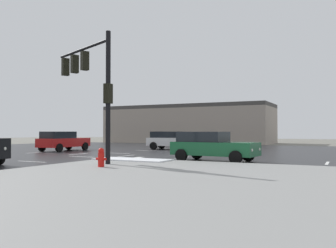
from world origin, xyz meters
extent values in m
plane|color=slate|center=(0.00, 0.00, 0.00)|extent=(120.00, 120.00, 0.00)
cube|color=#232326|center=(0.00, 0.00, 0.01)|extent=(44.00, 44.00, 0.02)
cube|color=gray|center=(12.00, -12.00, 0.07)|extent=(18.00, 18.00, 0.14)
cube|color=white|center=(5.00, -4.00, 0.17)|extent=(4.00, 1.60, 0.06)
cube|color=silver|center=(0.00, -6.00, 0.02)|extent=(2.00, 0.15, 0.01)
cube|color=silver|center=(0.00, -2.00, 0.02)|extent=(2.00, 0.15, 0.01)
cube|color=silver|center=(0.00, 2.00, 0.02)|extent=(2.00, 0.15, 0.01)
cube|color=silver|center=(0.00, 6.00, 0.02)|extent=(2.00, 0.15, 0.01)
cube|color=silver|center=(0.00, 10.00, 0.02)|extent=(2.00, 0.15, 0.01)
cube|color=silver|center=(0.00, 14.00, 0.02)|extent=(2.00, 0.15, 0.01)
cube|color=silver|center=(0.00, 18.00, 0.02)|extent=(2.00, 0.15, 0.01)
cube|color=silver|center=(-10.00, 0.00, 0.02)|extent=(0.15, 2.00, 0.01)
cube|color=silver|center=(-6.00, 0.00, 0.02)|extent=(0.15, 2.00, 0.01)
cube|color=silver|center=(-2.00, 0.00, 0.02)|extent=(0.15, 2.00, 0.01)
cube|color=silver|center=(2.00, 0.00, 0.02)|extent=(0.15, 2.00, 0.01)
cube|color=silver|center=(6.00, 0.00, 0.02)|extent=(0.15, 2.00, 0.01)
cube|color=silver|center=(10.00, 0.00, 0.02)|extent=(0.15, 2.00, 0.01)
cube|color=silver|center=(14.00, 0.00, 0.02)|extent=(0.15, 2.00, 0.01)
cube|color=silver|center=(3.50, -4.00, 0.02)|extent=(0.45, 7.00, 0.01)
cylinder|color=black|center=(5.20, -6.38, 3.17)|extent=(0.22, 0.22, 6.06)
cylinder|color=black|center=(2.88, -5.39, 5.80)|extent=(4.70, 2.09, 0.14)
cube|color=black|center=(3.11, -5.49, 5.18)|extent=(0.40, 0.44, 0.95)
sphere|color=#19D833|center=(2.96, -5.43, 5.46)|extent=(0.20, 0.20, 0.20)
cube|color=black|center=(2.06, -5.05, 5.18)|extent=(0.40, 0.44, 0.95)
sphere|color=#19D833|center=(1.92, -4.99, 5.46)|extent=(0.20, 0.20, 0.20)
cube|color=black|center=(1.02, -4.61, 5.18)|extent=(0.40, 0.44, 0.95)
sphere|color=#19D833|center=(0.87, -4.55, 5.46)|extent=(0.20, 0.20, 0.20)
cube|color=black|center=(5.20, -6.38, 3.34)|extent=(0.28, 0.36, 0.90)
cylinder|color=red|center=(5.73, -7.57, 0.44)|extent=(0.26, 0.26, 0.60)
sphere|color=red|center=(5.73, -7.57, 0.81)|extent=(0.25, 0.25, 0.25)
cylinder|color=red|center=(5.55, -7.57, 0.47)|extent=(0.12, 0.11, 0.11)
cylinder|color=red|center=(5.91, -7.57, 0.47)|extent=(0.12, 0.11, 0.11)
cube|color=gray|center=(-5.37, 26.87, 2.37)|extent=(23.40, 8.00, 4.73)
cube|color=#3F3D3A|center=(-5.37, 26.87, 4.98)|extent=(23.40, 8.00, 0.50)
cube|color=#B21919|center=(-5.96, 2.85, 0.70)|extent=(1.80, 4.50, 0.70)
cube|color=black|center=(-5.96, 2.18, 1.33)|extent=(1.66, 2.48, 0.55)
cylinder|color=black|center=(-6.86, 4.38, 0.35)|extent=(0.22, 0.66, 0.66)
cylinder|color=black|center=(-5.06, 4.38, 0.35)|extent=(0.22, 0.66, 0.66)
cylinder|color=black|center=(-6.86, 1.32, 0.35)|extent=(0.22, 0.66, 0.66)
cylinder|color=black|center=(-5.06, 1.32, 0.35)|extent=(0.22, 0.66, 0.66)
sphere|color=white|center=(-6.54, 5.05, 0.70)|extent=(0.18, 0.18, 0.18)
sphere|color=white|center=(-5.39, 5.05, 0.70)|extent=(0.18, 0.18, 0.18)
cube|color=#195933|center=(8.58, -1.50, 0.70)|extent=(4.65, 2.21, 0.70)
cube|color=black|center=(7.91, -1.44, 1.33)|extent=(2.62, 1.88, 0.55)
cylinder|color=black|center=(10.19, -0.74, 0.35)|extent=(0.68, 0.28, 0.66)
cylinder|color=black|center=(10.02, -2.53, 0.35)|extent=(0.68, 0.28, 0.66)
cylinder|color=black|center=(7.14, -0.46, 0.35)|extent=(0.68, 0.28, 0.66)
cylinder|color=black|center=(6.98, -2.25, 0.35)|extent=(0.68, 0.28, 0.66)
sphere|color=white|center=(10.83, -1.13, 0.70)|extent=(0.18, 0.18, 0.18)
sphere|color=white|center=(10.72, -2.27, 0.70)|extent=(0.18, 0.18, 0.18)
cube|color=white|center=(1.20, 8.75, 0.70)|extent=(4.63, 2.15, 0.70)
cube|color=black|center=(0.53, 8.69, 1.33)|extent=(2.60, 1.85, 0.55)
cylinder|color=black|center=(2.65, 9.77, 0.35)|extent=(0.68, 0.27, 0.66)
cylinder|color=black|center=(2.80, 7.97, 0.35)|extent=(0.68, 0.27, 0.66)
cylinder|color=black|center=(-0.40, 9.52, 0.35)|extent=(0.68, 0.27, 0.66)
cylinder|color=black|center=(-0.25, 7.73, 0.35)|extent=(0.68, 0.27, 0.66)
sphere|color=white|center=(3.35, 9.50, 0.70)|extent=(0.18, 0.18, 0.18)
sphere|color=white|center=(3.44, 8.35, 0.70)|extent=(0.18, 0.18, 0.18)
sphere|color=white|center=(0.77, -8.30, 0.82)|extent=(0.18, 0.18, 0.18)
camera|label=1|loc=(14.93, -19.68, 1.63)|focal=38.33mm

